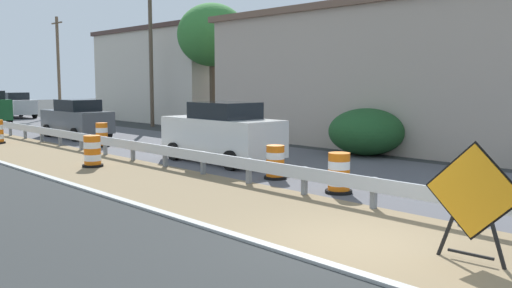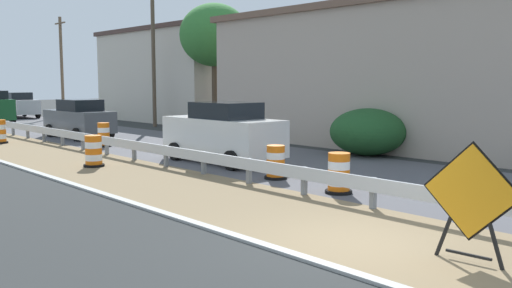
# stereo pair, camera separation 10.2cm
# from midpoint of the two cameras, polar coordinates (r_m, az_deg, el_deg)

# --- Properties ---
(ground_plane) EXTENTS (160.00, 160.00, 0.00)m
(ground_plane) POSITION_cam_midpoint_polar(r_m,az_deg,el_deg) (9.79, 10.56, -10.22)
(ground_plane) COLOR #2B2D2D
(median_dirt_strip) EXTENTS (3.79, 120.00, 0.01)m
(median_dirt_strip) POSITION_cam_midpoint_polar(r_m,az_deg,el_deg) (10.34, 12.89, -9.36)
(median_dirt_strip) COLOR #7F6B4C
(median_dirt_strip) RESTS_ON ground
(far_lane_asphalt) EXTENTS (6.90, 120.00, 0.00)m
(far_lane_asphalt) POSITION_cam_midpoint_polar(r_m,az_deg,el_deg) (14.96, 24.50, -4.87)
(far_lane_asphalt) COLOR #4C4C51
(far_lane_asphalt) RESTS_ON ground
(curb_near_edge) EXTENTS (0.20, 120.00, 0.11)m
(curb_near_edge) POSITION_cam_midpoint_polar(r_m,az_deg,el_deg) (8.83, 5.43, -12.00)
(curb_near_edge) COLOR #ADADA8
(curb_near_edge) RESTS_ON ground
(warning_sign_diamond) EXTENTS (0.15, 1.56, 1.91)m
(warning_sign_diamond) POSITION_cam_midpoint_polar(r_m,az_deg,el_deg) (9.09, 21.33, -5.11)
(warning_sign_diamond) COLOR black
(warning_sign_diamond) RESTS_ON ground
(traffic_barrel_nearest) EXTENTS (0.69, 0.69, 1.03)m
(traffic_barrel_nearest) POSITION_cam_midpoint_polar(r_m,az_deg,el_deg) (13.95, 8.41, -3.21)
(traffic_barrel_nearest) COLOR orange
(traffic_barrel_nearest) RESTS_ON ground
(traffic_barrel_close) EXTENTS (0.66, 0.66, 0.98)m
(traffic_barrel_close) POSITION_cam_midpoint_polar(r_m,az_deg,el_deg) (15.83, 1.84, -2.08)
(traffic_barrel_close) COLOR orange
(traffic_barrel_close) RESTS_ON ground
(traffic_barrel_mid) EXTENTS (0.68, 0.68, 1.04)m
(traffic_barrel_mid) POSITION_cam_midpoint_polar(r_m,az_deg,el_deg) (18.87, -16.81, -0.88)
(traffic_barrel_mid) COLOR orange
(traffic_barrel_mid) RESTS_ON ground
(traffic_barrel_farther) EXTENTS (0.63, 0.63, 1.04)m
(traffic_barrel_farther) POSITION_cam_midpoint_polar(r_m,az_deg,el_deg) (24.53, -15.86, 0.80)
(traffic_barrel_farther) COLOR orange
(traffic_barrel_farther) RESTS_ON ground
(car_lead_far_lane) EXTENTS (2.03, 4.75, 2.10)m
(car_lead_far_lane) POSITION_cam_midpoint_polar(r_m,az_deg,el_deg) (19.02, -3.72, 1.22)
(car_lead_far_lane) COLOR silver
(car_lead_far_lane) RESTS_ON ground
(car_mid_far_lane) EXTENTS (2.03, 4.44, 1.97)m
(car_mid_far_lane) POSITION_cam_midpoint_polar(r_m,az_deg,el_deg) (46.79, -23.81, 3.73)
(car_mid_far_lane) COLOR silver
(car_mid_far_lane) RESTS_ON ground
(car_trailing_far_lane) EXTENTS (2.01, 4.61, 1.92)m
(car_trailing_far_lane) POSITION_cam_midpoint_polar(r_m,az_deg,el_deg) (28.80, -18.25, 2.52)
(car_trailing_far_lane) COLOR #4C5156
(car_trailing_far_lane) RESTS_ON ground
(roadside_shop_near) EXTENTS (9.08, 16.24, 6.10)m
(roadside_shop_near) POSITION_cam_midpoint_polar(r_m,az_deg,el_deg) (26.49, 13.95, 6.88)
(roadside_shop_near) COLOR #AD9E8E
(roadside_shop_near) RESTS_ON ground
(roadside_shop_far) EXTENTS (6.98, 12.95, 6.53)m
(roadside_shop_far) POSITION_cam_midpoint_polar(r_m,az_deg,el_deg) (40.38, -8.18, 7.11)
(roadside_shop_far) COLOR beige
(roadside_shop_far) RESTS_ON ground
(utility_pole_near) EXTENTS (0.24, 1.80, 8.91)m
(utility_pole_near) POSITION_cam_midpoint_polar(r_m,az_deg,el_deg) (23.14, 9.09, 10.92)
(utility_pole_near) COLOR brown
(utility_pole_near) RESTS_ON ground
(utility_pole_mid) EXTENTS (0.24, 1.80, 8.51)m
(utility_pole_mid) POSITION_cam_midpoint_polar(r_m,az_deg,el_deg) (34.87, -10.96, 9.04)
(utility_pole_mid) COLOR brown
(utility_pole_mid) RESTS_ON ground
(utility_pole_far) EXTENTS (0.24, 1.80, 8.01)m
(utility_pole_far) POSITION_cam_midpoint_polar(r_m,az_deg,el_deg) (47.77, -19.93, 7.75)
(utility_pole_far) COLOR brown
(utility_pole_far) RESTS_ON ground
(bush_roadside) EXTENTS (2.90, 2.90, 1.80)m
(bush_roadside) POSITION_cam_midpoint_polar(r_m,az_deg,el_deg) (21.35, 11.28, 1.26)
(bush_roadside) COLOR #1E4C23
(bush_roadside) RESTS_ON ground
(tree_roadside) EXTENTS (4.12, 4.12, 7.41)m
(tree_roadside) POSITION_cam_midpoint_polar(r_m,az_deg,el_deg) (33.13, -4.68, 11.20)
(tree_roadside) COLOR #4C3D2D
(tree_roadside) RESTS_ON ground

